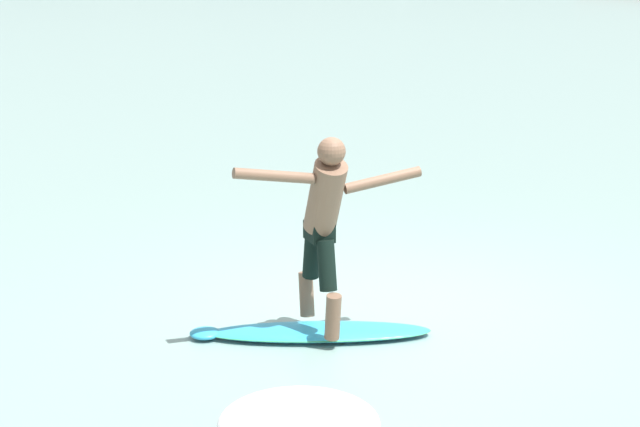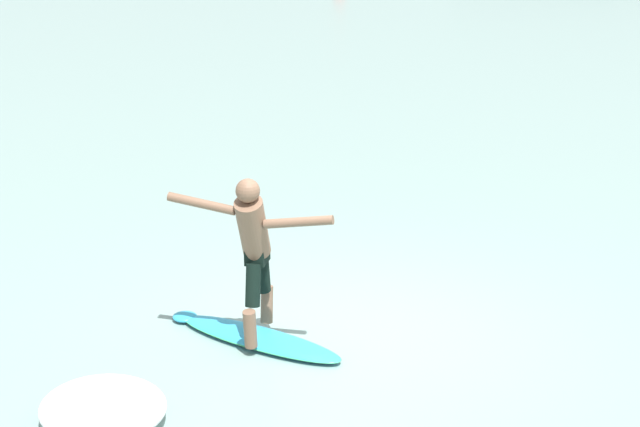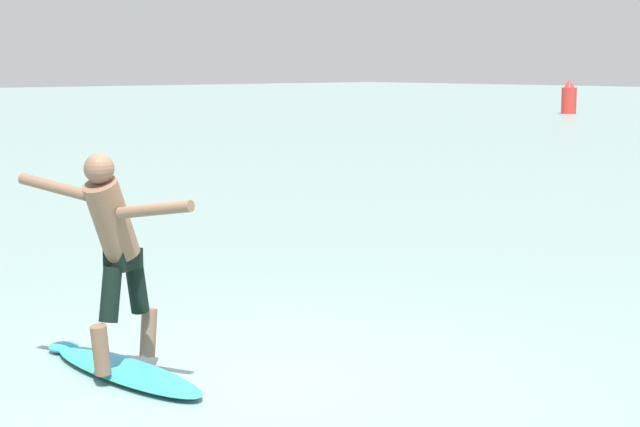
{
  "view_description": "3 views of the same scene",
  "coord_description": "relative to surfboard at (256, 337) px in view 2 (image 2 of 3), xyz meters",
  "views": [
    {
      "loc": [
        -0.85,
        -9.57,
        3.49
      ],
      "look_at": [
        -0.63,
        0.96,
        0.64
      ],
      "focal_mm": 60.0,
      "sensor_mm": 36.0,
      "label": 1
    },
    {
      "loc": [
        4.38,
        -7.48,
        4.1
      ],
      "look_at": [
        -0.99,
        0.81,
        0.9
      ],
      "focal_mm": 50.0,
      "sensor_mm": 36.0,
      "label": 2
    },
    {
      "loc": [
        6.58,
        -5.26,
        2.51
      ],
      "look_at": [
        -0.2,
        0.86,
        1.22
      ],
      "focal_mm": 60.0,
      "sensor_mm": 36.0,
      "label": 3
    }
  ],
  "objects": [
    {
      "name": "ground_plane",
      "position": [
        0.71,
        0.83,
        -0.05
      ],
      "size": [
        200.0,
        200.0,
        0.0
      ],
      "primitive_type": "plane",
      "color": "gray"
    },
    {
      "name": "surfboard",
      "position": [
        0.0,
        0.0,
        0.0
      ],
      "size": [
        2.12,
        0.52,
        0.23
      ],
      "color": "#2C9DCA",
      "rests_on": "ground"
    },
    {
      "name": "surfer",
      "position": [
        0.08,
        -0.1,
        1.08
      ],
      "size": [
        1.58,
        0.94,
        1.74
      ],
      "color": "brown",
      "rests_on": "surfboard"
    },
    {
      "name": "wave_foam_at_tail",
      "position": [
        -0.14,
        -2.0,
        0.11
      ],
      "size": [
        1.15,
        1.06,
        0.32
      ],
      "color": "white",
      "rests_on": "ground"
    }
  ]
}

